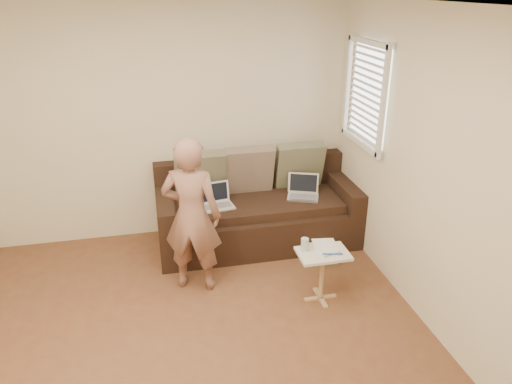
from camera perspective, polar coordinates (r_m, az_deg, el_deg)
The scene contains 17 objects.
floor at distance 3.99m, azimuth -7.20°, elevation -19.53°, with size 4.50×4.50×0.00m, color brown.
ceiling at distance 2.92m, azimuth -9.96°, elevation 20.93°, with size 4.50×4.50×0.00m, color white.
wall_back at distance 5.36m, azimuth -10.50°, elevation 7.93°, with size 4.00×4.00×0.00m, color beige.
wall_right at distance 3.91m, azimuth 22.26°, elevation 0.46°, with size 4.50×4.50×0.00m, color beige.
window_blinds at distance 5.00m, azimuth 12.95°, elevation 11.33°, with size 0.12×0.88×1.08m, color white, non-canonical shape.
sofa at distance 5.33m, azimuth 0.16°, elevation -1.81°, with size 2.20×0.95×0.85m, color black, non-canonical shape.
pillow_left at distance 5.27m, azimuth -6.68°, elevation 2.05°, with size 0.55×0.14×0.55m, color #5F6349, non-canonical shape.
pillow_mid at distance 5.37m, azimuth -0.87°, elevation 2.62°, with size 0.55×0.14×0.55m, color #735C52, non-canonical shape.
pillow_right at distance 5.54m, azimuth 5.18°, elevation 3.19°, with size 0.55×0.14×0.55m, color #5F6349, non-canonical shape.
laptop_silver at distance 5.35m, azimuth 5.62°, elevation -0.71°, with size 0.34×0.25×0.23m, color #B7BABC, non-canonical shape.
laptop_white at distance 5.12m, azimuth -4.57°, elevation -1.83°, with size 0.33×0.24×0.24m, color white, non-canonical shape.
person at distance 4.43m, azimuth -7.68°, elevation -2.82°, with size 0.55×0.37×1.52m, color brown.
side_table at distance 4.50m, azimuth 7.84°, elevation -9.89°, with size 0.46×0.32×0.50m, color silver, non-canonical shape.
drinking_glass at distance 4.35m, azimuth 5.83°, elevation -6.24°, with size 0.07×0.07×0.12m, color silver, non-canonical shape.
scissors at distance 4.33m, azimuth 9.12°, elevation -7.33°, with size 0.18×0.10×0.02m, color silver, non-canonical shape.
paper_on_table at distance 4.45m, azimuth 8.30°, elevation -6.45°, with size 0.21×0.30×0.00m, color white, non-canonical shape.
striped_box at distance 5.16m, azimuth 7.92°, elevation -7.25°, with size 0.28×0.28×0.18m, color #BE671C, non-canonical shape.
Camera 1 is at (-0.17, -2.91, 2.73)m, focal length 33.54 mm.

